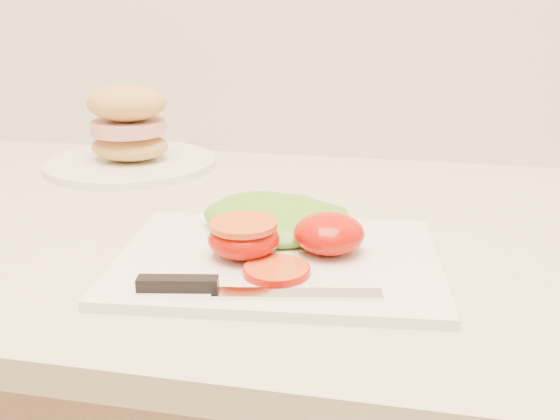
# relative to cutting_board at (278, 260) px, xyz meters

# --- Properties ---
(cutting_board) EXTENTS (0.34, 0.26, 0.01)m
(cutting_board) POSITION_rel_cutting_board_xyz_m (0.00, 0.00, 0.00)
(cutting_board) COLOR white
(cutting_board) RESTS_ON counter
(tomato_half_dome) EXTENTS (0.07, 0.07, 0.04)m
(tomato_half_dome) POSITION_rel_cutting_board_xyz_m (0.05, 0.02, 0.02)
(tomato_half_dome) COLOR red
(tomato_half_dome) RESTS_ON cutting_board
(tomato_half_cut) EXTENTS (0.07, 0.07, 0.04)m
(tomato_half_cut) POSITION_rel_cutting_board_xyz_m (-0.03, -0.01, 0.02)
(tomato_half_cut) COLOR red
(tomato_half_cut) RESTS_ON cutting_board
(tomato_slice_0) EXTENTS (0.06, 0.06, 0.01)m
(tomato_slice_0) POSITION_rel_cutting_board_xyz_m (0.01, -0.04, 0.01)
(tomato_slice_0) COLOR #CD5A1E
(tomato_slice_0) RESTS_ON cutting_board
(lettuce_leaf_0) EXTENTS (0.17, 0.13, 0.03)m
(lettuce_leaf_0) POSITION_rel_cutting_board_xyz_m (-0.02, 0.06, 0.02)
(lettuce_leaf_0) COLOR #549828
(lettuce_leaf_0) RESTS_ON cutting_board
(lettuce_leaf_1) EXTENTS (0.13, 0.13, 0.02)m
(lettuce_leaf_1) POSITION_rel_cutting_board_xyz_m (0.02, 0.07, 0.02)
(lettuce_leaf_1) COLOR #549828
(lettuce_leaf_1) RESTS_ON cutting_board
(knife) EXTENTS (0.22, 0.05, 0.01)m
(knife) POSITION_rel_cutting_board_xyz_m (-0.03, -0.09, 0.01)
(knife) COLOR silver
(knife) RESTS_ON cutting_board
(sandwich_plate) EXTENTS (0.26, 0.26, 0.13)m
(sandwich_plate) POSITION_rel_cutting_board_xyz_m (-0.30, 0.32, 0.04)
(sandwich_plate) COLOR white
(sandwich_plate) RESTS_ON counter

